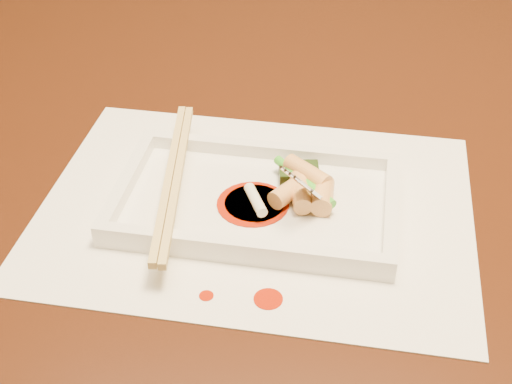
% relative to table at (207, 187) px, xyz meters
% --- Properties ---
extents(table, '(1.40, 0.90, 0.75)m').
position_rel_table_xyz_m(table, '(0.00, 0.00, 0.00)').
color(table, black).
rests_on(table, ground).
extents(placemat, '(0.40, 0.30, 0.00)m').
position_rel_table_xyz_m(placemat, '(0.09, -0.15, 0.10)').
color(placemat, white).
rests_on(placemat, table).
extents(sauce_splatter_a, '(0.02, 0.02, 0.00)m').
position_rel_table_xyz_m(sauce_splatter_a, '(0.12, -0.27, 0.10)').
color(sauce_splatter_a, '#AC1D05').
rests_on(sauce_splatter_a, placemat).
extents(sauce_splatter_b, '(0.01, 0.01, 0.00)m').
position_rel_table_xyz_m(sauce_splatter_b, '(0.07, -0.27, 0.10)').
color(sauce_splatter_b, '#AC1D05').
rests_on(sauce_splatter_b, placemat).
extents(plate_base, '(0.26, 0.16, 0.01)m').
position_rel_table_xyz_m(plate_base, '(0.09, -0.15, 0.11)').
color(plate_base, white).
rests_on(plate_base, placemat).
extents(plate_rim_far, '(0.26, 0.01, 0.01)m').
position_rel_table_xyz_m(plate_rim_far, '(0.09, -0.08, 0.12)').
color(plate_rim_far, white).
rests_on(plate_rim_far, plate_base).
extents(plate_rim_near, '(0.26, 0.01, 0.01)m').
position_rel_table_xyz_m(plate_rim_near, '(0.09, -0.23, 0.12)').
color(plate_rim_near, white).
rests_on(plate_rim_near, plate_base).
extents(plate_rim_left, '(0.01, 0.14, 0.01)m').
position_rel_table_xyz_m(plate_rim_left, '(-0.04, -0.15, 0.12)').
color(plate_rim_left, white).
rests_on(plate_rim_left, plate_base).
extents(plate_rim_right, '(0.01, 0.14, 0.01)m').
position_rel_table_xyz_m(plate_rim_right, '(0.21, -0.15, 0.12)').
color(plate_rim_right, white).
rests_on(plate_rim_right, plate_base).
extents(veg_piece, '(0.04, 0.03, 0.01)m').
position_rel_table_xyz_m(veg_piece, '(0.12, -0.11, 0.12)').
color(veg_piece, black).
rests_on(veg_piece, plate_base).
extents(scallion_white, '(0.03, 0.04, 0.01)m').
position_rel_table_xyz_m(scallion_white, '(0.09, -0.17, 0.12)').
color(scallion_white, '#EAEACC').
rests_on(scallion_white, plate_base).
extents(scallion_green, '(0.07, 0.07, 0.01)m').
position_rel_table_xyz_m(scallion_green, '(0.13, -0.13, 0.12)').
color(scallion_green, green).
rests_on(scallion_green, plate_base).
extents(chopstick_a, '(0.04, 0.24, 0.01)m').
position_rel_table_xyz_m(chopstick_a, '(0.00, -0.15, 0.13)').
color(chopstick_a, tan).
rests_on(chopstick_a, plate_rim_near).
extents(chopstick_b, '(0.04, 0.24, 0.01)m').
position_rel_table_xyz_m(chopstick_b, '(0.01, -0.15, 0.13)').
color(chopstick_b, tan).
rests_on(chopstick_b, plate_rim_near).
extents(fork, '(0.09, 0.10, 0.14)m').
position_rel_table_xyz_m(fork, '(0.16, -0.14, 0.18)').
color(fork, silver).
rests_on(fork, plate_base).
extents(sauce_blob_0, '(0.06, 0.06, 0.00)m').
position_rel_table_xyz_m(sauce_blob_0, '(0.09, -0.16, 0.11)').
color(sauce_blob_0, '#AC1D05').
rests_on(sauce_blob_0, plate_base).
extents(sauce_blob_1, '(0.07, 0.07, 0.00)m').
position_rel_table_xyz_m(sauce_blob_1, '(0.08, -0.16, 0.11)').
color(sauce_blob_1, '#AC1D05').
rests_on(sauce_blob_1, plate_base).
extents(rice_cake_0, '(0.02, 0.04, 0.02)m').
position_rel_table_xyz_m(rice_cake_0, '(0.15, -0.15, 0.12)').
color(rice_cake_0, '#ECBC6E').
rests_on(rice_cake_0, plate_base).
extents(rice_cake_1, '(0.04, 0.05, 0.02)m').
position_rel_table_xyz_m(rice_cake_1, '(0.12, -0.15, 0.12)').
color(rice_cake_1, '#ECBC6E').
rests_on(rice_cake_1, plate_base).
extents(rice_cake_2, '(0.05, 0.04, 0.02)m').
position_rel_table_xyz_m(rice_cake_2, '(0.13, -0.12, 0.13)').
color(rice_cake_2, '#ECBC6E').
rests_on(rice_cake_2, plate_base).
extents(rice_cake_3, '(0.03, 0.05, 0.02)m').
position_rel_table_xyz_m(rice_cake_3, '(0.13, -0.15, 0.12)').
color(rice_cake_3, '#ECBC6E').
rests_on(rice_cake_3, plate_base).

